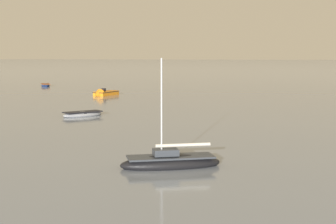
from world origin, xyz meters
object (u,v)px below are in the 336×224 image
motorboat_moored_0 (103,94)px  rowboat_moored_2 (83,114)px  sailboat_moored_0 (171,162)px  rowboat_moored_1 (45,85)px

motorboat_moored_0 → rowboat_moored_2: 23.32m
rowboat_moored_2 → sailboat_moored_0: bearing=-104.4°
sailboat_moored_0 → motorboat_moored_0: size_ratio=1.21×
motorboat_moored_0 → rowboat_moored_1: bearing=-119.8°
rowboat_moored_1 → rowboat_moored_2: (19.56, -40.96, -0.00)m
sailboat_moored_0 → motorboat_moored_0: 46.41m
motorboat_moored_0 → rowboat_moored_2: motorboat_moored_0 is taller
motorboat_moored_0 → rowboat_moored_2: size_ratio=1.30×
sailboat_moored_0 → rowboat_moored_1: sailboat_moored_0 is taller
rowboat_moored_1 → rowboat_moored_2: bearing=-0.7°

